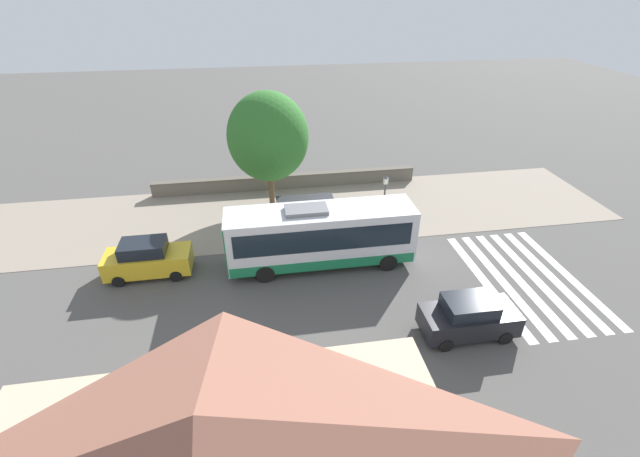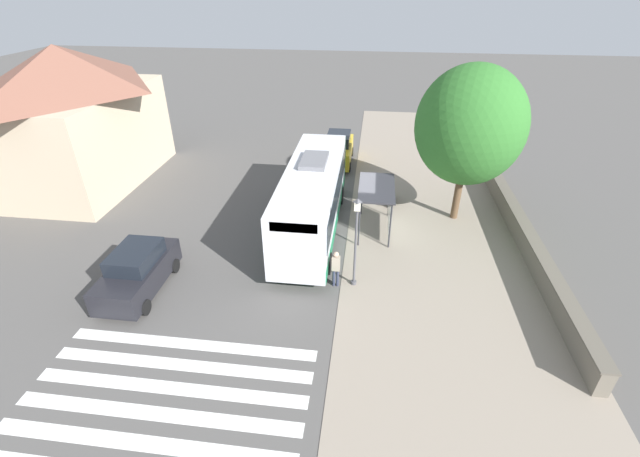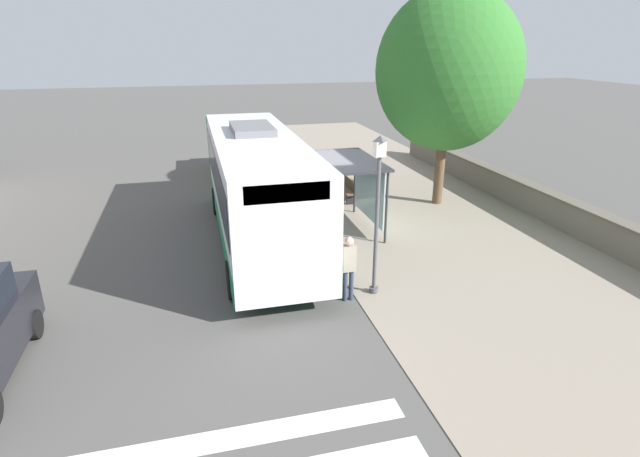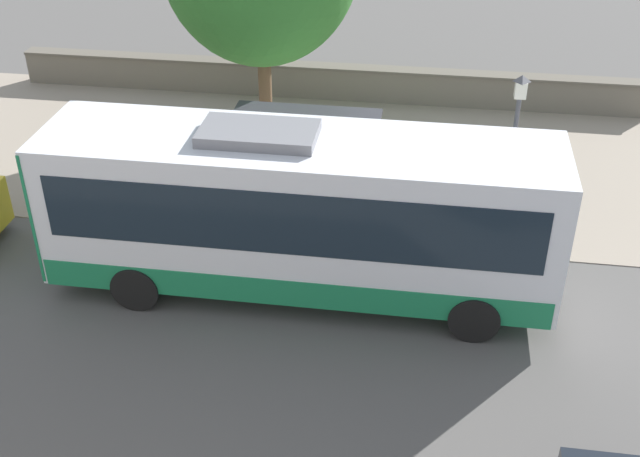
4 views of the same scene
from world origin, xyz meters
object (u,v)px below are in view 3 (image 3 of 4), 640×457
object	(u,v)px
bus	(258,185)
street_lamp_near	(377,204)
pedestrian	(349,264)
bus_shelter	(354,171)
bench	(346,188)
shade_tree	(448,71)
parked_car_behind_bus	(243,152)

from	to	relation	value
bus	street_lamp_near	world-z (taller)	street_lamp_near
bus	pedestrian	bearing A→B (deg)	109.83
bus_shelter	bench	xyz separation A→B (m)	(-0.76, -3.24, -1.59)
street_lamp_near	shade_tree	bearing A→B (deg)	-127.87
bench	parked_car_behind_bus	bearing A→B (deg)	-57.96
pedestrian	bench	xyz separation A→B (m)	(-2.47, -8.11, -0.53)
bench	bus	bearing A→B (deg)	41.80
shade_tree	parked_car_behind_bus	xyz separation A→B (m)	(6.97, -7.12, -4.10)
bus	parked_car_behind_bus	world-z (taller)	bus
street_lamp_near	bench	bearing A→B (deg)	-102.12
bus_shelter	shade_tree	distance (m)	5.47
bus_shelter	pedestrian	bearing A→B (deg)	70.73
bench	street_lamp_near	size ratio (longest dim) A/B	0.43
bus	shade_tree	size ratio (longest dim) A/B	1.27
bench	bus_shelter	bearing A→B (deg)	76.76
shade_tree	parked_car_behind_bus	bearing A→B (deg)	-45.59
bus_shelter	parked_car_behind_bus	world-z (taller)	bus_shelter
street_lamp_near	parked_car_behind_bus	xyz separation A→B (m)	(1.89, -13.66, -1.44)
bus	bus_shelter	size ratio (longest dim) A/B	2.93
bus_shelter	shade_tree	xyz separation A→B (m)	(-4.15, -1.86, 3.04)
pedestrian	bench	distance (m)	8.50
bus	bus_shelter	world-z (taller)	bus
bus	bus_shelter	xyz separation A→B (m)	(-3.31, -0.40, 0.18)
bench	shade_tree	xyz separation A→B (m)	(-3.38, 1.38, 4.63)
bus	street_lamp_near	bearing A→B (deg)	119.04
bus_shelter	bench	distance (m)	3.69
bus_shelter	bench	size ratio (longest dim) A/B	1.97
bus	pedestrian	distance (m)	4.83
bus	bench	distance (m)	5.65
bus_shelter	bench	world-z (taller)	bus_shelter
parked_car_behind_bus	bus	bearing A→B (deg)	87.02
bus	pedestrian	size ratio (longest dim) A/B	5.97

